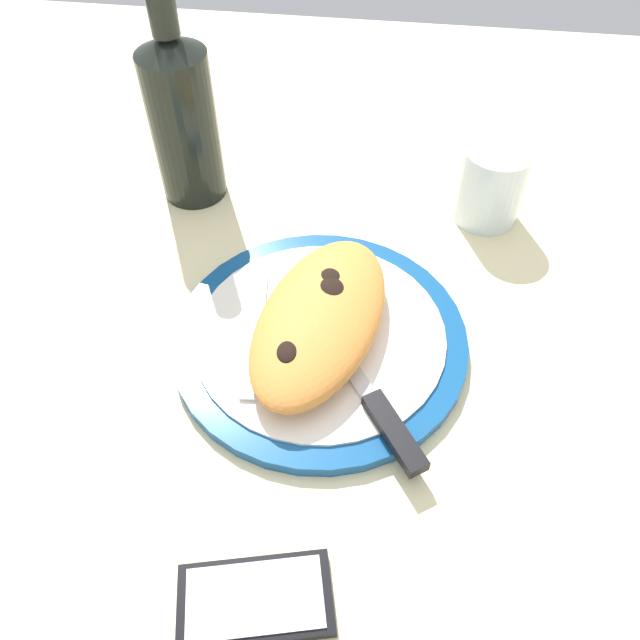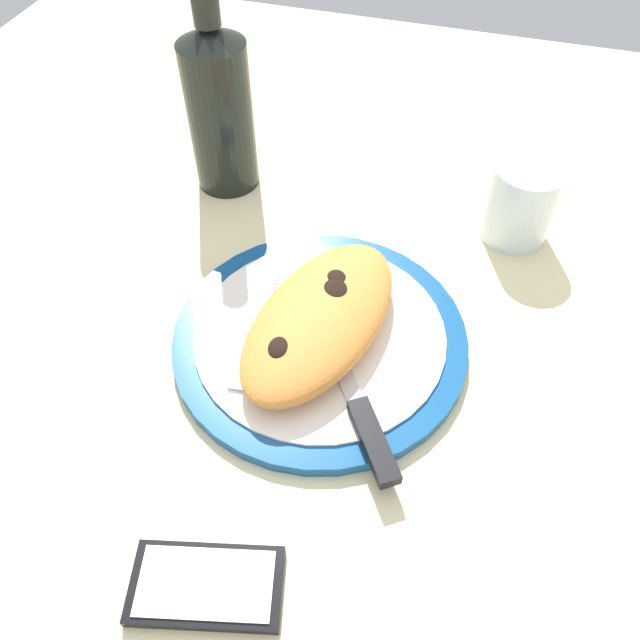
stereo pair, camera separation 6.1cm
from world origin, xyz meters
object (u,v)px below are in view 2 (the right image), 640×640
(fork, at_px, (256,336))
(knife, at_px, (361,411))
(calzone, at_px, (317,316))
(water_glass, at_px, (520,208))
(plate, at_px, (320,338))
(wine_bottle, at_px, (219,105))
(smartphone, at_px, (206,585))

(fork, height_order, knife, knife)
(knife, bearing_deg, fork, -115.11)
(calzone, bearing_deg, water_glass, 141.59)
(plate, distance_m, water_glass, 0.29)
(wine_bottle, bearing_deg, knife, 39.54)
(plate, relative_size, calzone, 1.21)
(wine_bottle, bearing_deg, plate, 40.23)
(knife, height_order, smartphone, knife)
(plate, height_order, fork, fork)
(fork, bearing_deg, wine_bottle, -152.31)
(water_glass, height_order, wine_bottle, wine_bottle)
(fork, bearing_deg, smartphone, 10.83)
(water_glass, bearing_deg, wine_bottle, -90.17)
(plate, xyz_separation_m, knife, (0.08, 0.06, 0.01))
(calzone, relative_size, knife, 1.30)
(calzone, distance_m, fork, 0.07)
(smartphone, height_order, wine_bottle, wine_bottle)
(wine_bottle, bearing_deg, smartphone, 19.99)
(calzone, bearing_deg, knife, 38.45)
(fork, distance_m, water_glass, 0.35)
(fork, distance_m, smartphone, 0.24)
(fork, distance_m, wine_bottle, 0.30)
(plate, distance_m, smartphone, 0.26)
(plate, bearing_deg, wine_bottle, -139.77)
(fork, xyz_separation_m, smartphone, (0.24, 0.05, -0.01))
(calzone, bearing_deg, smartphone, -2.75)
(calzone, distance_m, knife, 0.11)
(calzone, xyz_separation_m, water_glass, (-0.23, 0.18, 0.00))
(fork, bearing_deg, calzone, 113.73)
(fork, bearing_deg, plate, 111.45)
(knife, distance_m, smartphone, 0.20)
(wine_bottle, bearing_deg, water_glass, 89.83)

